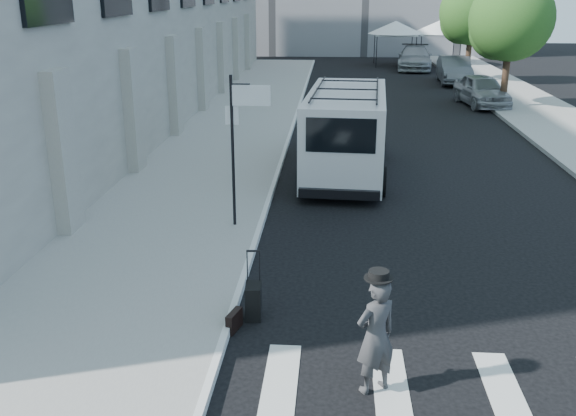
% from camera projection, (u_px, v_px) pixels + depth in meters
% --- Properties ---
extents(ground, '(120.00, 120.00, 0.00)m').
position_uv_depth(ground, '(346.00, 294.00, 12.04)').
color(ground, black).
rests_on(ground, ground).
extents(sidewalk_left, '(4.50, 48.00, 0.15)m').
position_uv_depth(sidewalk_left, '(242.00, 121.00, 27.40)').
color(sidewalk_left, gray).
rests_on(sidewalk_left, ground).
extents(sidewalk_right, '(4.00, 56.00, 0.15)m').
position_uv_depth(sidewalk_right, '(532.00, 108.00, 30.25)').
color(sidewalk_right, gray).
rests_on(sidewalk_right, ground).
extents(sign_pole, '(1.03, 0.07, 3.50)m').
position_uv_depth(sign_pole, '(242.00, 120.00, 14.36)').
color(sign_pole, black).
rests_on(sign_pole, sidewalk_left).
extents(tree_near, '(3.80, 3.83, 6.03)m').
position_uv_depth(tree_near, '(508.00, 22.00, 29.23)').
color(tree_near, black).
rests_on(tree_near, ground).
extents(tree_far, '(3.80, 3.83, 6.03)m').
position_uv_depth(tree_far, '(470.00, 15.00, 37.72)').
color(tree_far, black).
rests_on(tree_far, ground).
extents(tent_left, '(4.00, 4.00, 3.20)m').
position_uv_depth(tent_left, '(396.00, 28.00, 46.72)').
color(tent_left, black).
rests_on(tent_left, ground).
extents(tent_right, '(4.00, 4.00, 3.20)m').
position_uv_depth(tent_right, '(439.00, 28.00, 46.97)').
color(tent_right, black).
rests_on(tent_right, ground).
extents(businessman, '(0.76, 0.70, 1.75)m').
position_uv_depth(businessman, '(376.00, 336.00, 8.90)').
color(businessman, '#38383A').
rests_on(businessman, ground).
extents(briefcase, '(0.24, 0.46, 0.34)m').
position_uv_depth(briefcase, '(234.00, 321.00, 10.73)').
color(briefcase, black).
rests_on(briefcase, ground).
extents(suitcase, '(0.30, 0.44, 1.19)m').
position_uv_depth(suitcase, '(253.00, 301.00, 11.10)').
color(suitcase, black).
rests_on(suitcase, ground).
extents(cargo_van, '(2.75, 6.96, 2.55)m').
position_uv_depth(cargo_van, '(346.00, 131.00, 19.53)').
color(cargo_van, silver).
rests_on(cargo_van, ground).
extents(parked_car_a, '(2.35, 4.64, 1.52)m').
position_uv_depth(parked_car_a, '(482.00, 90.00, 31.10)').
color(parked_car_a, '#95999C').
rests_on(parked_car_a, ground).
extents(parked_car_b, '(1.94, 4.95, 1.60)m').
position_uv_depth(parked_car_b, '(454.00, 70.00, 38.42)').
color(parked_car_b, '#515457').
rests_on(parked_car_b, ground).
extents(parked_car_c, '(2.87, 5.81, 1.62)m').
position_uv_depth(parked_car_c, '(415.00, 58.00, 45.02)').
color(parked_car_c, '#969A9D').
rests_on(parked_car_c, ground).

